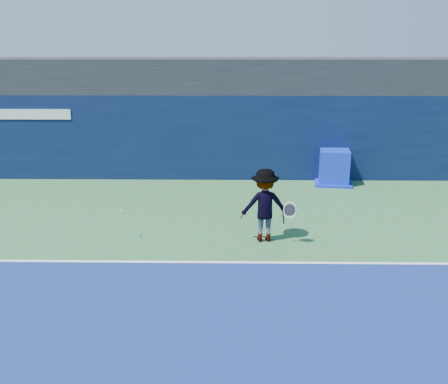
{
  "coord_description": "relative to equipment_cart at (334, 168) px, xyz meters",
  "views": [
    {
      "loc": [
        0.86,
        -7.3,
        4.78
      ],
      "look_at": [
        0.66,
        5.2,
        1.0
      ],
      "focal_mm": 40.0,
      "sensor_mm": 36.0,
      "label": 1
    }
  ],
  "objects": [
    {
      "name": "tennis_ball",
      "position": [
        -6.3,
        -5.31,
        0.22
      ],
      "size": [
        0.07,
        0.07,
        0.07
      ],
      "color": "#CAD317",
      "rests_on": "ground"
    },
    {
      "name": "ground",
      "position": [
        -4.43,
        -9.61,
        -0.55
      ],
      "size": [
        80.0,
        80.0,
        0.0
      ],
      "primitive_type": "plane",
      "color": "#2E6737",
      "rests_on": "ground"
    },
    {
      "name": "back_wall_assembly",
      "position": [
        -4.43,
        0.89,
        0.95
      ],
      "size": [
        36.0,
        1.03,
        3.0
      ],
      "color": "#091535",
      "rests_on": "ground"
    },
    {
      "name": "stadium_band",
      "position": [
        -4.43,
        1.89,
        3.05
      ],
      "size": [
        36.0,
        3.0,
        1.2
      ],
      "primitive_type": "cube",
      "color": "black",
      "rests_on": "back_wall_assembly"
    },
    {
      "name": "baseline",
      "position": [
        -4.43,
        -6.61,
        -0.54
      ],
      "size": [
        24.0,
        0.1,
        0.01
      ],
      "primitive_type": "cube",
      "color": "white",
      "rests_on": "ground"
    },
    {
      "name": "tennis_player",
      "position": [
        -2.75,
        -5.25,
        0.37
      ],
      "size": [
        1.37,
        0.78,
        1.84
      ],
      "color": "silver",
      "rests_on": "ground"
    },
    {
      "name": "equipment_cart",
      "position": [
        0.0,
        0.0,
        0.0
      ],
      "size": [
        1.4,
        1.4,
        1.2
      ],
      "color": "#0D24B9",
      "rests_on": "ground"
    }
  ]
}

